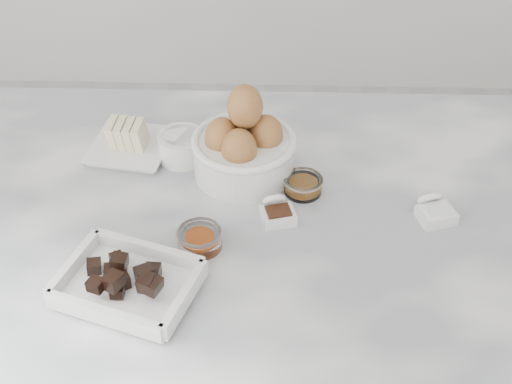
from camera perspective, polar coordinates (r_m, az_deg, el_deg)
marble_slab at (r=1.15m, az=-1.04°, el=-3.24°), size 1.20×0.80×0.04m
chocolate_dish at (r=1.03m, az=-10.23°, el=-7.03°), size 0.23×0.20×0.05m
butter_plate at (r=1.30m, az=-10.12°, el=4.04°), size 0.16×0.16×0.06m
sugar_ramekin at (r=1.26m, az=-5.98°, el=3.70°), size 0.08×0.08×0.05m
egg_bowl at (r=1.21m, az=-0.96°, el=3.70°), size 0.18×0.18×0.17m
honey_bowl at (r=1.19m, az=3.78°, el=0.59°), size 0.07×0.07×0.03m
zest_bowl at (r=1.09m, az=-4.51°, el=-3.70°), size 0.07×0.07×0.03m
vanilla_spoon at (r=1.14m, az=1.70°, el=-1.59°), size 0.06×0.07×0.04m
salt_spoon at (r=1.17m, az=14.10°, el=-1.45°), size 0.07×0.08×0.04m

